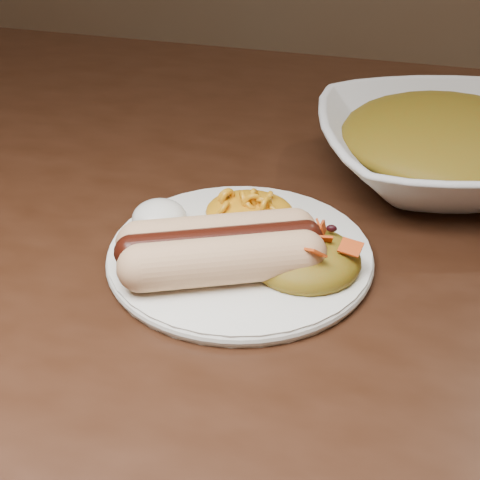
# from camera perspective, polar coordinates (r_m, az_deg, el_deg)

# --- Properties ---
(table) EXTENTS (1.60, 0.90, 0.75)m
(table) POSITION_cam_1_polar(r_m,az_deg,el_deg) (0.78, -6.69, -2.46)
(table) COLOR black
(table) RESTS_ON floor
(plate) EXTENTS (0.27, 0.27, 0.01)m
(plate) POSITION_cam_1_polar(r_m,az_deg,el_deg) (0.62, 0.00, -1.22)
(plate) COLOR silver
(plate) RESTS_ON table
(hotdog) EXTENTS (0.14, 0.12, 0.04)m
(hotdog) POSITION_cam_1_polar(r_m,az_deg,el_deg) (0.59, -1.54, -0.61)
(hotdog) COLOR tan
(hotdog) RESTS_ON plate
(mac_and_cheese) EXTENTS (0.08, 0.07, 0.03)m
(mac_and_cheese) POSITION_cam_1_polar(r_m,az_deg,el_deg) (0.66, 0.78, 3.01)
(mac_and_cheese) COLOR gold
(mac_and_cheese) RESTS_ON plate
(sour_cream) EXTENTS (0.06, 0.06, 0.03)m
(sour_cream) POSITION_cam_1_polar(r_m,az_deg,el_deg) (0.65, -6.32, 2.25)
(sour_cream) COLOR silver
(sour_cream) RESTS_ON plate
(taco_salad) EXTENTS (0.09, 0.09, 0.04)m
(taco_salad) POSITION_cam_1_polar(r_m,az_deg,el_deg) (0.60, 5.08, -0.77)
(taco_salad) COLOR #992F00
(taco_salad) RESTS_ON plate
(serving_bowl) EXTENTS (0.32, 0.32, 0.06)m
(serving_bowl) POSITION_cam_1_polar(r_m,az_deg,el_deg) (0.77, 15.74, 6.74)
(serving_bowl) COLOR silver
(serving_bowl) RESTS_ON table
(bowl_filling) EXTENTS (0.28, 0.28, 0.05)m
(bowl_filling) POSITION_cam_1_polar(r_m,az_deg,el_deg) (0.76, 15.94, 7.99)
(bowl_filling) COLOR #992F00
(bowl_filling) RESTS_ON serving_bowl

